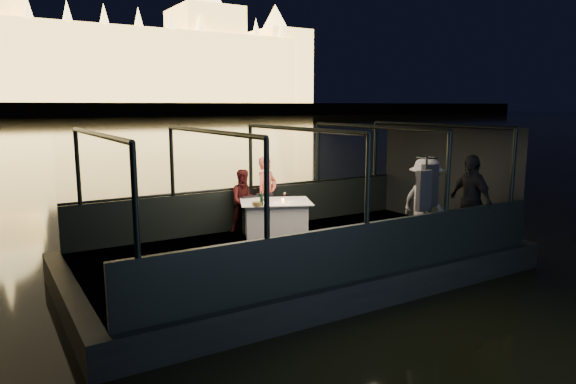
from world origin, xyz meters
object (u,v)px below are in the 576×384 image
person_man_maroon (244,198)px  wine_bottle (262,198)px  dining_table_central (276,219)px  chair_port_left (254,214)px  passenger_dark (470,203)px  coat_stand (425,208)px  person_woman_coral (267,196)px  chair_port_right (268,212)px  passenger_stripe (425,205)px

person_man_maroon → wine_bottle: bearing=-85.6°
dining_table_central → wine_bottle: (-0.48, -0.29, 0.53)m
chair_port_left → passenger_dark: bearing=-42.1°
dining_table_central → coat_stand: bearing=-58.4°
dining_table_central → chair_port_left: size_ratio=1.82×
dining_table_central → coat_stand: (1.61, -2.62, 0.51)m
person_woman_coral → passenger_dark: 4.26m
dining_table_central → wine_bottle: 0.77m
dining_table_central → coat_stand: size_ratio=0.78×
person_woman_coral → person_man_maroon: 0.55m
passenger_dark → chair_port_left: bearing=-124.2°
dining_table_central → chair_port_left: 0.54m
coat_stand → wine_bottle: coat_stand is taller
chair_port_right → person_woman_coral: (0.11, 0.27, 0.30)m
coat_stand → passenger_dark: 1.34m
chair_port_left → dining_table_central: bearing=-57.4°
person_man_maroon → passenger_stripe: 3.80m
chair_port_left → person_man_maroon: 0.41m
coat_stand → wine_bottle: size_ratio=6.24×
chair_port_right → chair_port_left: bearing=-167.2°
wine_bottle → dining_table_central: bearing=30.8°
passenger_stripe → wine_bottle: passenger_stripe is taller
person_man_maroon → person_woman_coral: bearing=11.3°
chair_port_right → passenger_stripe: size_ratio=0.47×
person_man_maroon → wine_bottle: 1.03m
wine_bottle → person_man_maroon: bearing=83.1°
chair_port_right → person_man_maroon: 0.60m
person_man_maroon → passenger_dark: passenger_dark is taller
chair_port_left → person_woman_coral: size_ratio=0.49×
passenger_dark → dining_table_central: bearing=-122.2°
person_woman_coral → person_man_maroon: (-0.55, 0.00, 0.00)m
passenger_dark → passenger_stripe: bearing=-100.6°
chair_port_left → person_man_maroon: bearing=106.8°
dining_table_central → passenger_stripe: 3.05m
passenger_dark → wine_bottle: size_ratio=6.03×
chair_port_right → person_man_maroon: bearing=161.2°
person_woman_coral → wine_bottle: (-0.67, -1.01, 0.17)m
dining_table_central → passenger_dark: bearing=-40.5°
coat_stand → passenger_stripe: size_ratio=1.06×
coat_stand → person_woman_coral: bearing=113.0°
chair_port_right → passenger_dark: 4.15m
person_woman_coral → passenger_dark: (2.76, -3.24, 0.10)m
dining_table_central → passenger_dark: (2.95, -2.52, 0.47)m
passenger_stripe → person_woman_coral: bearing=34.8°
passenger_stripe → wine_bottle: size_ratio=5.89×
dining_table_central → person_man_maroon: size_ratio=1.05×
dining_table_central → chair_port_right: (0.08, 0.45, 0.06)m
person_woman_coral → person_man_maroon: person_woman_coral is taller
person_man_maroon → passenger_dark: size_ratio=0.76×
chair_port_left → wine_bottle: size_ratio=2.67×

